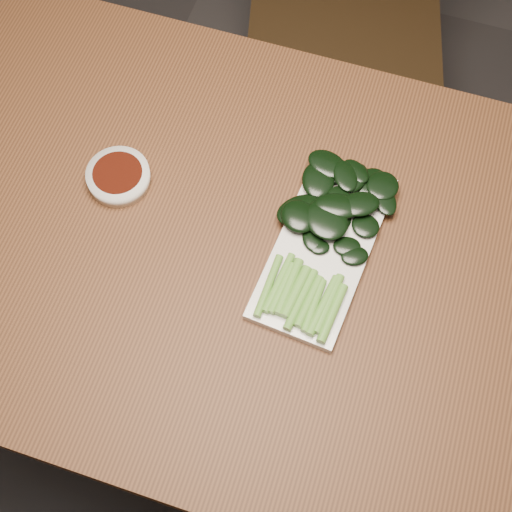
# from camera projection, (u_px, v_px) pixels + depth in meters

# --- Properties ---
(ground) EXTENTS (6.00, 6.00, 0.00)m
(ground) POSITION_uv_depth(u_px,v_px,m) (249.00, 375.00, 1.80)
(ground) COLOR #2B2929
(ground) RESTS_ON ground
(table) EXTENTS (1.40, 0.80, 0.75)m
(table) POSITION_uv_depth(u_px,v_px,m) (245.00, 263.00, 1.18)
(table) COLOR #4F2C16
(table) RESTS_ON ground
(chair_far) EXTENTS (0.55, 0.55, 0.89)m
(chair_far) POSITION_uv_depth(u_px,v_px,m) (347.00, 7.00, 1.67)
(chair_far) COLOR black
(chair_far) RESTS_ON ground
(sauce_bowl) EXTENTS (0.10, 0.10, 0.03)m
(sauce_bowl) POSITION_uv_depth(u_px,v_px,m) (119.00, 177.00, 1.15)
(sauce_bowl) COLOR silver
(sauce_bowl) RESTS_ON table
(serving_plate) EXTENTS (0.17, 0.32, 0.01)m
(serving_plate) POSITION_uv_depth(u_px,v_px,m) (323.00, 247.00, 1.11)
(serving_plate) COLOR silver
(serving_plate) RESTS_ON table
(gai_lan) EXTENTS (0.20, 0.32, 0.02)m
(gai_lan) POSITION_uv_depth(u_px,v_px,m) (327.00, 225.00, 1.10)
(gai_lan) COLOR #5F9C35
(gai_lan) RESTS_ON serving_plate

